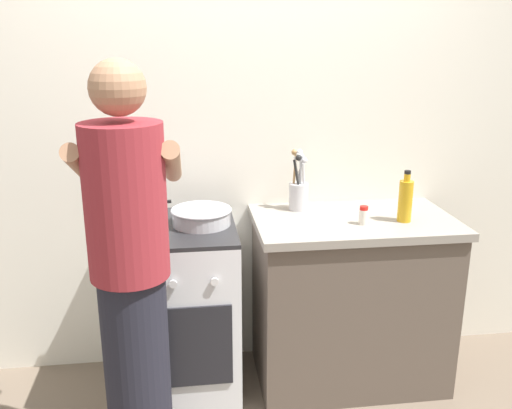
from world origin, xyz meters
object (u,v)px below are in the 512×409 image
Objects in this scene: pot at (143,213)px; spice_bottle at (364,215)px; mixing_bowl at (201,216)px; stove_range at (176,311)px; utensil_crock at (299,190)px; person at (132,284)px; oil_bottle at (405,200)px.

spice_bottle is (1.05, -0.14, -0.01)m from pot.
spice_bottle is (0.77, -0.10, -0.00)m from mixing_bowl.
stove_range is 0.53m from pot.
utensil_crock is (0.65, 0.18, 0.55)m from stove_range.
mixing_bowl is at bearing -8.36° from pot.
spice_bottle is at bearing 23.27° from person.
utensil_crock is at bearing 15.69° from stove_range.
mixing_bowl is at bearing 172.86° from spice_bottle.
pot is at bearing 174.59° from oil_bottle.
utensil_crock reaches higher than spice_bottle.
mixing_bowl reaches higher than stove_range.
person is (-1.06, -0.46, -0.08)m from spice_bottle.
spice_bottle is at bearing -46.21° from utensil_crock.
stove_range is 0.53× the size of person.
spice_bottle is 0.05× the size of person.
stove_range is 3.24× the size of pot.
oil_bottle reaches higher than pot.
person reaches higher than pot.
utensil_crock is 0.19× the size of person.
mixing_bowl is 0.54m from utensil_crock.
utensil_crock reaches higher than mixing_bowl.
pot is 0.95× the size of mixing_bowl.
mixing_bowl is at bearing 62.45° from person.
oil_bottle is (1.27, -0.12, 0.05)m from pot.
utensil_crock is at bearing 151.69° from oil_bottle.
spice_bottle is at bearing -7.14° from mixing_bowl.
utensil_crock is 3.54× the size of spice_bottle.
person is (-0.15, -0.55, 0.41)m from stove_range.
person is at bearing -137.56° from utensil_crock.
spice_bottle is at bearing -175.09° from oil_bottle.
pot is 3.07× the size of spice_bottle.
pot is at bearing 172.53° from spice_bottle.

